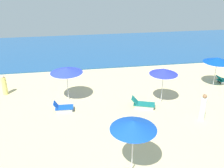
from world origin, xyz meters
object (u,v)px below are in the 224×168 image
object	(u,v)px
umbrella_0	(66,70)
lounge_chair_5_0	(143,104)
beachgoer_0	(4,86)
beachgoer_3	(203,108)
cooler_box_1	(124,124)
lounge_chair_0_0	(63,107)
umbrella_2	(218,60)
umbrella_4	(133,125)
lounge_chair_2_0	(224,80)
umbrella_5	(164,71)

from	to	relation	value
umbrella_0	lounge_chair_5_0	world-z (taller)	umbrella_0
beachgoer_0	beachgoer_3	bearing A→B (deg)	64.56
lounge_chair_5_0	cooler_box_1	world-z (taller)	lounge_chair_5_0
lounge_chair_5_0	beachgoer_0	size ratio (longest dim) A/B	1.10
umbrella_0	lounge_chair_5_0	xyz separation A→B (m)	(4.82, -1.99, -1.94)
beachgoer_0	lounge_chair_0_0	bearing A→B (deg)	51.68
umbrella_0	beachgoer_3	distance (m)	9.01
umbrella_2	umbrella_4	size ratio (longest dim) A/B	0.89
lounge_chair_2_0	umbrella_2	bearing A→B (deg)	102.15
umbrella_0	umbrella_4	bearing A→B (deg)	-69.74
umbrella_5	beachgoer_3	size ratio (longest dim) A/B	1.43
umbrella_4	lounge_chair_2_0	bearing A→B (deg)	40.84
umbrella_5	beachgoer_0	bearing A→B (deg)	164.58
beachgoer_0	cooler_box_1	bearing A→B (deg)	52.66
umbrella_4	beachgoer_3	bearing A→B (deg)	33.88
umbrella_5	lounge_chair_5_0	size ratio (longest dim) A/B	1.48
umbrella_5	beachgoer_3	xyz separation A→B (m)	(1.63, -2.60, -1.45)
lounge_chair_0_0	beachgoer_3	distance (m)	8.68
lounge_chair_5_0	cooler_box_1	distance (m)	2.63
umbrella_2	umbrella_4	xyz separation A→B (m)	(-8.52, -7.96, 0.28)
umbrella_4	beachgoer_0	bearing A→B (deg)	128.89
umbrella_0	lounge_chair_0_0	world-z (taller)	umbrella_0
umbrella_0	umbrella_4	world-z (taller)	umbrella_4
lounge_chair_0_0	umbrella_2	size ratio (longest dim) A/B	0.54
lounge_chair_0_0	lounge_chair_5_0	distance (m)	5.20
umbrella_5	cooler_box_1	xyz separation A→B (m)	(-3.17, -2.60, -2.07)
lounge_chair_2_0	umbrella_5	size ratio (longest dim) A/B	0.60
lounge_chair_5_0	beachgoer_3	distance (m)	3.76
umbrella_4	cooler_box_1	size ratio (longest dim) A/B	4.57
lounge_chair_2_0	umbrella_5	world-z (taller)	umbrella_5
umbrella_2	umbrella_5	xyz separation A→B (m)	(-4.97, -1.88, 0.11)
umbrella_2	beachgoer_3	xyz separation A→B (m)	(-3.34, -4.48, -1.34)
umbrella_5	lounge_chair_2_0	bearing A→B (deg)	20.60
lounge_chair_0_0	cooler_box_1	xyz separation A→B (m)	(3.51, -2.44, -0.06)
umbrella_2	lounge_chair_5_0	bearing A→B (deg)	-159.18
beachgoer_0	beachgoer_3	size ratio (longest dim) A/B	0.88
lounge_chair_5_0	umbrella_0	bearing A→B (deg)	87.58
umbrella_5	beachgoer_0	distance (m)	11.39
umbrella_0	cooler_box_1	bearing A→B (deg)	-51.90
umbrella_5	cooler_box_1	size ratio (longest dim) A/B	4.26
umbrella_4	umbrella_5	xyz separation A→B (m)	(3.55, 6.08, -0.17)
umbrella_0	lounge_chair_2_0	world-z (taller)	umbrella_0
umbrella_0	beachgoer_3	xyz separation A→B (m)	(7.95, -4.01, -1.40)
lounge_chair_0_0	beachgoer_0	distance (m)	5.27
cooler_box_1	beachgoer_3	bearing A→B (deg)	-115.44
lounge_chair_0_0	umbrella_5	bearing A→B (deg)	-86.37
beachgoer_3	umbrella_5	bearing A→B (deg)	134.15
umbrella_2	umbrella_4	world-z (taller)	umbrella_4
umbrella_0	umbrella_5	distance (m)	6.47
cooler_box_1	lounge_chair_5_0	bearing A→B (deg)	-65.07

